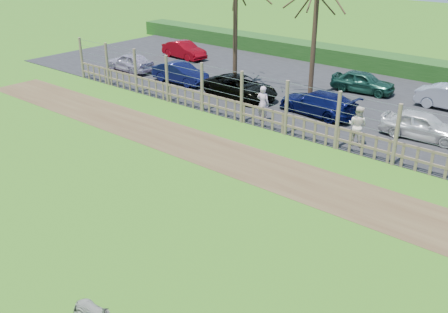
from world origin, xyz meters
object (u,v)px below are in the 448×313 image
Objects in this scene: car_3 at (318,103)px; car_4 at (422,125)px; visitor_b at (358,126)px; car_0 at (130,62)px; tree_mid at (316,6)px; visitor_a at (263,104)px; car_1 at (180,73)px; car_7 at (184,50)px; car_10 at (363,82)px; car_2 at (241,87)px.

car_3 is 1.17× the size of car_4.
visitor_b reaches higher than car_0.
car_3 is at bearing 86.36° from car_4.
tree_mid reaches higher than visitor_a.
car_3 is (9.24, 0.26, 0.00)m from car_1.
car_10 is at bearing -82.35° from car_7.
car_2 is 9.71m from car_4.
visitor_b is at bearing -162.42° from car_10.
car_2 is at bearing -137.68° from tree_mid.
car_4 is at bearing -97.34° from car_7.
visitor_b reaches higher than car_3.
car_3 is 14.25m from car_7.
car_10 is (-3.21, 7.31, -0.26)m from visitor_b.
car_3 is 4.93m from car_10.
tree_mid is 3.96× the size of visitor_b.
tree_mid reaches higher than car_0.
visitor_a is 0.49× the size of car_10.
car_1 is (4.44, 0.09, 0.00)m from car_0.
car_4 is at bearing 93.94° from car_0.
visitor_b is 0.49× the size of car_10.
car_7 is (-11.97, 7.02, -0.26)m from visitor_a.
visitor_b is 12.66m from car_1.
tree_mid is 1.65× the size of car_3.
visitor_b is 8.11m from car_2.
car_4 is (14.33, 0.40, 0.00)m from car_1.
tree_mid is at bearing 67.63° from car_4.
visitor_b is at bearing -100.64° from car_2.
tree_mid reaches higher than car_1.
car_2 is at bearing 87.52° from car_4.
visitor_a reaches higher than car_7.
tree_mid is 1.94× the size of car_0.
tree_mid is at bearing -94.99° from car_7.
car_0 is 18.77m from car_4.
car_3 and car_10 have the same top height.
car_7 is at bearing -38.52° from visitor_a.
car_2 is 1.23× the size of car_4.
visitor_a is 4.79m from visitor_b.
car_0 is at bearing 94.13° from car_2.
visitor_b is 18.11m from car_7.
car_1 is at bearing 113.11° from car_10.
car_7 is at bearing 71.56° from car_4.
visitor_a is 0.40× the size of car_2.
car_0 is 4.44m from car_1.
car_3 is at bearing -102.58° from car_7.
car_4 is at bearing -124.49° from visitor_b.
tree_mid is 6.22m from visitor_a.
tree_mid is at bearing -135.65° from car_3.
car_0 is at bearing 89.37° from car_1.
car_2 is at bearing -43.80° from visitor_a.
tree_mid is 1.58× the size of car_2.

